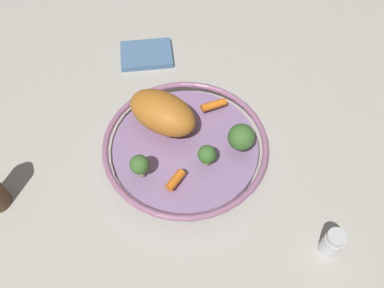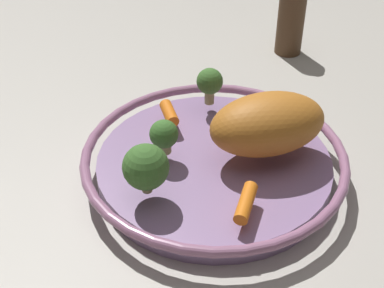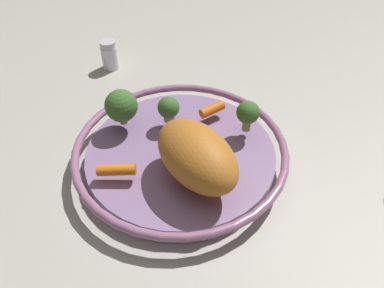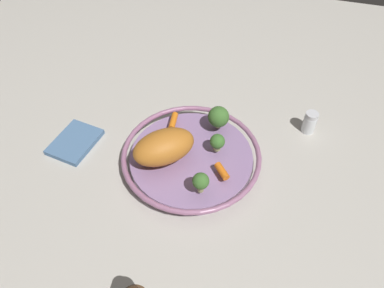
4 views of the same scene
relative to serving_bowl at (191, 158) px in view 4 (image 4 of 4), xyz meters
The scene contains 10 objects.
ground_plane 0.02m from the serving_bowl, ahead, with size 2.00×2.00×0.00m, color #B7B2A8.
serving_bowl is the anchor object (origin of this frame).
roast_chicken_piece 0.09m from the serving_bowl, 60.25° to the right, with size 0.15×0.09×0.08m, color #BB6D25.
baby_carrot_near_rim 0.10m from the serving_bowl, 63.67° to the left, with size 0.02×0.02×0.05m, color orange.
baby_carrot_left 0.12m from the serving_bowl, 138.64° to the right, with size 0.02×0.02×0.06m, color orange.
broccoli_floret_large 0.08m from the serving_bowl, 115.90° to the left, with size 0.04×0.04×0.05m.
broccoli_floret_mid 0.13m from the serving_bowl, 157.83° to the left, with size 0.06×0.06×0.06m.
broccoli_floret_edge 0.13m from the serving_bowl, 26.48° to the left, with size 0.04×0.04×0.06m.
salt_shaker 0.34m from the serving_bowl, 125.99° to the left, with size 0.04×0.04×0.07m.
dish_towel 0.32m from the serving_bowl, 86.22° to the right, with size 0.13×0.10×0.01m, color #4C7099.
Camera 4 is at (0.57, 0.17, 0.75)m, focal length 34.63 mm.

